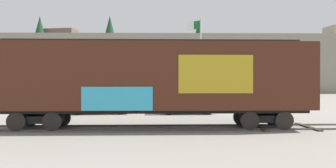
# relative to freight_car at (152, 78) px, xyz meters

# --- Properties ---
(ground_plane) EXTENTS (260.00, 260.00, 0.00)m
(ground_plane) POSITION_rel_freight_car_xyz_m (0.08, 0.00, -2.57)
(ground_plane) COLOR gray
(track) EXTENTS (60.02, 3.02, 0.08)m
(track) POSITION_rel_freight_car_xyz_m (0.31, 0.01, -2.53)
(track) COLOR #4C4742
(track) RESTS_ON ground_plane
(freight_car) EXTENTS (15.86, 2.99, 4.52)m
(freight_car) POSITION_rel_freight_car_xyz_m (0.00, 0.00, 0.00)
(freight_car) COLOR #472316
(freight_car) RESTS_ON ground_plane
(flagpole) EXTENTS (1.24, 1.04, 8.31)m
(flagpole) POSITION_rel_freight_car_xyz_m (3.80, 12.48, 2.72)
(flagpole) COLOR silver
(flagpole) RESTS_ON ground_plane
(hillside) EXTENTS (156.21, 41.24, 16.27)m
(hillside) POSITION_rel_freight_car_xyz_m (0.08, 61.72, 3.23)
(hillside) COLOR gray
(hillside) RESTS_ON ground_plane
(parked_car_tan) EXTENTS (4.76, 2.34, 1.67)m
(parked_car_tan) POSITION_rel_freight_car_xyz_m (-4.21, 6.84, -1.75)
(parked_car_tan) COLOR #9E8966
(parked_car_tan) RESTS_ON ground_plane
(parked_car_silver) EXTENTS (4.18, 2.11, 1.79)m
(parked_car_silver) POSITION_rel_freight_car_xyz_m (2.26, 6.74, -1.67)
(parked_car_silver) COLOR #B7BABF
(parked_car_silver) RESTS_ON ground_plane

